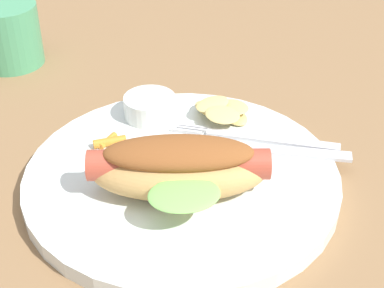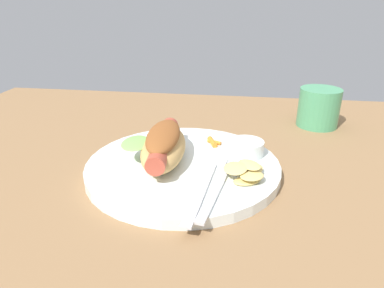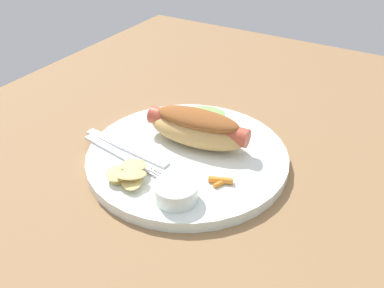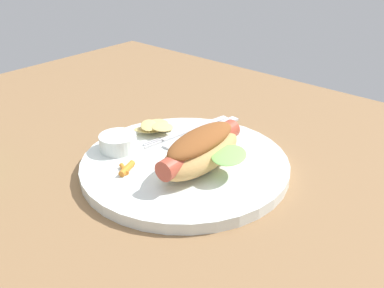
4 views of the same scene
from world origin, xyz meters
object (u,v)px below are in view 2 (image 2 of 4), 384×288
(fork, at_px, (216,189))
(knife, at_px, (201,191))
(plate, at_px, (183,166))
(chips_pile, at_px, (247,171))
(hot_dog, at_px, (163,144))
(sauce_ramekin, at_px, (246,148))
(carrot_garnish, at_px, (213,142))
(drinking_cup, at_px, (319,108))

(fork, distance_m, knife, 0.02)
(plate, relative_size, chips_pile, 4.13)
(chips_pile, bearing_deg, hot_dog, -16.09)
(sauce_ramekin, relative_size, fork, 0.33)
(knife, xyz_separation_m, chips_pile, (-0.06, -0.05, 0.01))
(hot_dog, relative_size, carrot_garnish, 4.77)
(sauce_ramekin, relative_size, carrot_garnish, 1.65)
(chips_pile, relative_size, carrot_garnish, 2.14)
(sauce_ramekin, bearing_deg, hot_dog, 17.91)
(hot_dog, bearing_deg, plate, -89.78)
(chips_pile, distance_m, carrot_garnish, 0.13)
(carrot_garnish, bearing_deg, chips_pile, 117.01)
(drinking_cup, bearing_deg, plate, 44.49)
(plate, xyz_separation_m, hot_dog, (0.03, 0.00, 0.04))
(carrot_garnish, bearing_deg, hot_dog, 47.16)
(plate, distance_m, sauce_ramekin, 0.11)
(sauce_ramekin, height_order, fork, sauce_ramekin)
(fork, height_order, drinking_cup, drinking_cup)
(sauce_ramekin, distance_m, drinking_cup, 0.25)
(sauce_ramekin, height_order, chips_pile, sauce_ramekin)
(chips_pile, bearing_deg, knife, 39.52)
(knife, bearing_deg, plate, 28.94)
(knife, height_order, carrot_garnish, carrot_garnish)
(carrot_garnish, bearing_deg, plate, 61.63)
(plate, bearing_deg, drinking_cup, -135.51)
(plate, height_order, carrot_garnish, carrot_garnish)
(hot_dog, distance_m, drinking_cup, 0.37)
(hot_dog, height_order, sauce_ramekin, hot_dog)
(hot_dog, xyz_separation_m, carrot_garnish, (-0.07, -0.08, -0.02))
(hot_dog, xyz_separation_m, chips_pile, (-0.13, 0.04, -0.02))
(fork, height_order, carrot_garnish, carrot_garnish)
(fork, distance_m, carrot_garnish, 0.15)
(hot_dog, relative_size, sauce_ramekin, 2.89)
(fork, bearing_deg, sauce_ramekin, -8.67)
(plate, xyz_separation_m, knife, (-0.04, 0.09, 0.01))
(chips_pile, height_order, carrot_garnish, chips_pile)
(sauce_ramekin, xyz_separation_m, chips_pile, (-0.00, 0.08, -0.00))
(fork, bearing_deg, knife, 125.00)
(plate, distance_m, chips_pile, 0.11)
(hot_dog, xyz_separation_m, fork, (-0.09, 0.08, -0.03))
(knife, bearing_deg, fork, -59.04)
(sauce_ramekin, bearing_deg, chips_pile, 90.33)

